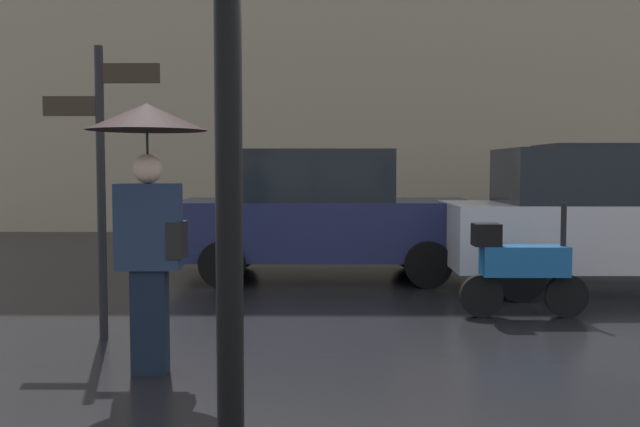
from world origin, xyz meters
TOP-DOWN VIEW (x-y plane):
  - pedestrian_with_umbrella at (-1.46, 2.70)m, footprint 0.92×0.92m
  - parked_scooter at (1.98, 4.83)m, footprint 1.37×0.32m
  - parked_car_left at (-0.17, 7.62)m, footprint 4.23×2.04m
  - parked_car_right at (3.52, 6.60)m, footprint 4.13×1.89m
  - parked_car_distant at (5.21, 10.55)m, footprint 4.11×1.89m
  - street_signpost at (-2.18, 3.85)m, footprint 1.08×0.08m

SIDE VIEW (x-z plane):
  - parked_scooter at x=1.98m, z-range -0.06..1.17m
  - parked_car_right at x=3.52m, z-range 0.01..1.86m
  - parked_car_left at x=-0.17m, z-range 0.01..1.88m
  - parked_car_distant at x=5.21m, z-range 0.00..2.04m
  - pedestrian_with_umbrella at x=-1.46m, z-range 0.51..2.60m
  - street_signpost at x=-2.18m, z-range 0.30..3.02m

